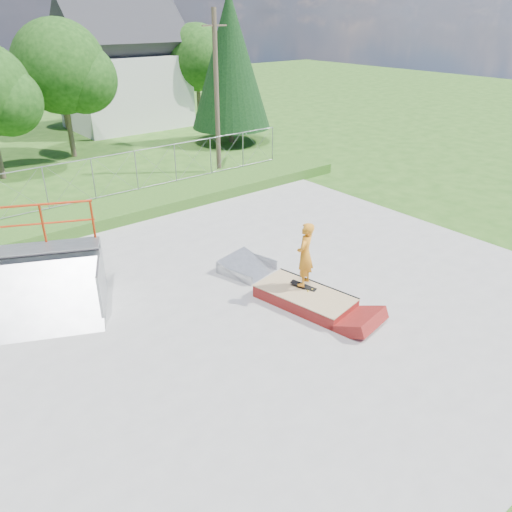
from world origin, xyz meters
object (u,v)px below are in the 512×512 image
(grind_box, at_px, (305,298))
(skater, at_px, (305,257))
(quarter_pipe, at_px, (43,270))
(flat_bank_ramp, at_px, (247,266))

(grind_box, xyz_separation_m, skater, (0.15, 0.23, 1.23))
(grind_box, height_order, quarter_pipe, quarter_pipe)
(skater, bearing_deg, grind_box, 29.43)
(quarter_pipe, bearing_deg, flat_bank_ramp, 12.18)
(grind_box, distance_m, skater, 1.26)
(flat_bank_ramp, bearing_deg, skater, -98.87)
(quarter_pipe, xyz_separation_m, flat_bank_ramp, (5.98, -1.36, -1.26))
(grind_box, xyz_separation_m, flat_bank_ramp, (-0.08, 2.66, 0.01))
(quarter_pipe, bearing_deg, skater, -6.41)
(flat_bank_ramp, distance_m, skater, 2.73)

